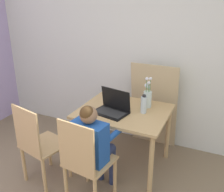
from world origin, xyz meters
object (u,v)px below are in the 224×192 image
Objects in this scene: laptop at (112,107)px; flower_vase at (147,97)px; chair_occupied at (85,162)px; water_bottle at (144,105)px; person_seated at (93,141)px; chair_spare at (39,145)px.

flower_vase is (0.30, 0.28, 0.06)m from laptop.
chair_occupied is 0.86m from water_bottle.
laptop is 1.14× the size of flower_vase.
person_seated is 2.83× the size of flower_vase.
laptop is (-0.02, 0.49, 0.15)m from person_seated.
chair_occupied is 2.57× the size of flower_vase.
chair_occupied is 2.25× the size of laptop.
flower_vase reaches higher than chair_occupied.
chair_spare is at bearing 13.42° from person_seated.
chair_spare is 0.85m from laptop.
flower_vase is (0.27, 0.77, 0.21)m from person_seated.
laptop is 0.33m from water_bottle.
chair_spare is at bearing -135.85° from flower_vase.
laptop is (0.57, 0.56, 0.30)m from chair_spare.
chair_spare is 0.91× the size of person_seated.
water_bottle is at bearing -105.59° from chair_occupied.
chair_spare is 2.25× the size of laptop.
person_seated is at bearing -115.32° from water_bottle.
water_bottle is at bearing -108.44° from person_seated.
chair_spare is at bearing -142.46° from water_bottle.
chair_occupied is 0.58m from chair_spare.
flower_vase reaches higher than chair_spare.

